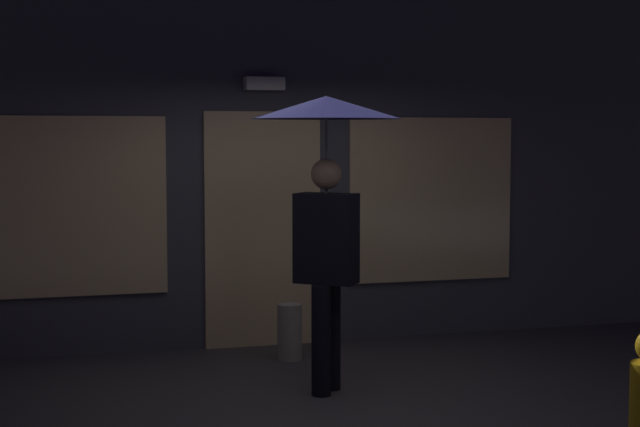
% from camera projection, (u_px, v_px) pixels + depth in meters
% --- Properties ---
extents(ground_plane, '(18.00, 18.00, 0.00)m').
position_uv_depth(ground_plane, '(329.00, 407.00, 7.13)').
color(ground_plane, '#423F44').
extents(building_facade, '(9.67, 0.48, 3.70)m').
position_uv_depth(building_facade, '(259.00, 150.00, 9.23)').
color(building_facade, '#4C4C56').
rests_on(building_facade, ground).
extents(person_with_umbrella, '(1.14, 1.14, 2.28)m').
position_uv_depth(person_with_umbrella, '(326.00, 165.00, 7.40)').
color(person_with_umbrella, black).
rests_on(person_with_umbrella, ground).
extents(sidewalk_bollard, '(0.22, 0.22, 0.50)m').
position_uv_depth(sidewalk_bollard, '(290.00, 332.00, 8.61)').
color(sidewalk_bollard, '#B2A899').
rests_on(sidewalk_bollard, ground).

